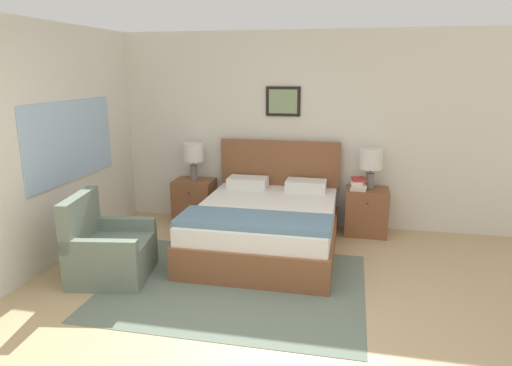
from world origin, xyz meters
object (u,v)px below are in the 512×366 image
table_lamp_near_window (193,154)px  table_lamp_by_door (371,161)px  bed (266,225)px  armchair (108,251)px  nightstand_near_window (194,201)px  nightstand_by_door (366,211)px

table_lamp_near_window → table_lamp_by_door: bearing=0.0°
bed → armchair: bed is taller
nightstand_near_window → table_lamp_by_door: (2.37, 0.02, 0.66)m
armchair → table_lamp_by_door: table_lamp_by_door is taller
bed → armchair: size_ratio=2.32×
armchair → table_lamp_near_window: 2.03m
nightstand_near_window → nightstand_by_door: size_ratio=1.00×
table_lamp_near_window → nightstand_by_door: bearing=-0.5°
nightstand_near_window → table_lamp_near_window: (-0.00, 0.02, 0.66)m
nightstand_by_door → bed: bearing=-145.8°
armchair → nightstand_by_door: armchair is taller
bed → nightstand_by_door: bearing=34.2°
bed → table_lamp_near_window: 1.58m
nightstand_near_window → table_lamp_by_door: size_ratio=1.19×
table_lamp_by_door → bed: bearing=-145.6°
nightstand_by_door → table_lamp_near_window: bearing=179.5°
bed → nightstand_near_window: size_ratio=3.39×
armchair → table_lamp_near_window: bearing=161.9°
nightstand_near_window → table_lamp_by_door: 2.47m
bed → table_lamp_by_door: bed is taller
bed → armchair: bearing=-143.9°
nightstand_near_window → table_lamp_by_door: bearing=0.5°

